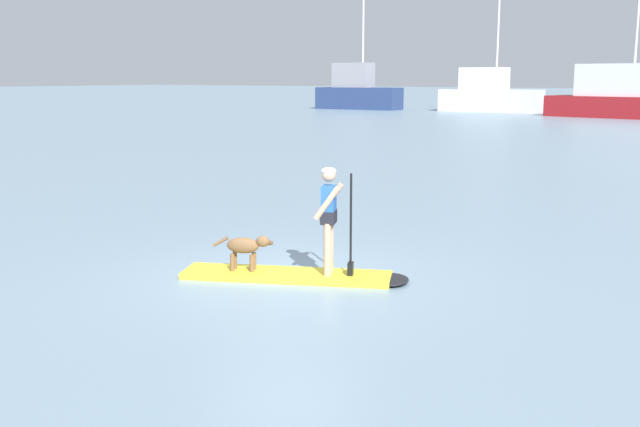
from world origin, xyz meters
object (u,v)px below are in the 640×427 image
Objects in this scene: moored_boat_outer at (357,92)px; moored_boat_center at (620,98)px; paddleboard at (301,276)px; person_paddler at (330,213)px; moored_boat_port at (489,95)px; dog at (246,247)px.

moored_boat_outer is 0.88× the size of moored_boat_center.
person_paddler reaches higher than paddleboard.
paddleboard is 63.22m from moored_boat_outer.
paddleboard is 0.30× the size of moored_boat_port.
moored_boat_outer is (-30.86, 55.21, 0.60)m from person_paddler.
moored_boat_center reaches higher than person_paddler.
moored_boat_center is (-5.99, 52.45, 0.45)m from person_paddler.
moored_boat_outer reaches higher than paddleboard.
paddleboard is 0.30× the size of moored_boat_center.
person_paddler is at bearing -60.80° from moored_boat_outer.
dog is 63.12m from moored_boat_outer.
moored_boat_outer is (-29.61, 55.74, 1.20)m from dog.
moored_boat_outer reaches higher than dog.
paddleboard is at bearing 22.90° from dog.
person_paddler is 59.73m from moored_boat_port.
dog is (-1.25, -0.53, -0.59)m from person_paddler.
dog reaches higher than paddleboard.
person_paddler is 1.79× the size of dog.
moored_boat_center is at bearing 96.03° from paddleboard.
moored_boat_center reaches higher than paddleboard.
person_paddler is (0.43, 0.18, 1.03)m from paddleboard.
person_paddler is at bearing 22.90° from paddleboard.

